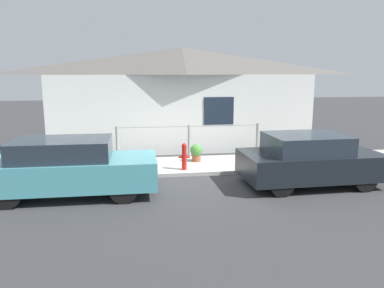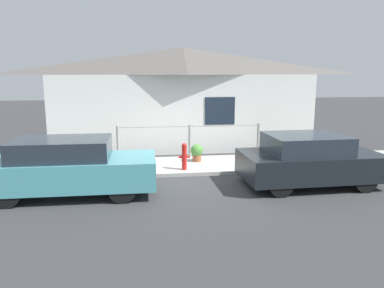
{
  "view_description": "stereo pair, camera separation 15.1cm",
  "coord_description": "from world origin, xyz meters",
  "px_view_note": "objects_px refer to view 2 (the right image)",
  "views": [
    {
      "loc": [
        -1.76,
        -10.36,
        3.02
      ],
      "look_at": [
        -0.16,
        0.3,
        0.9
      ],
      "focal_mm": 35.0,
      "sensor_mm": 36.0,
      "label": 1
    },
    {
      "loc": [
        -1.61,
        -10.38,
        3.02
      ],
      "look_at": [
        -0.16,
        0.3,
        0.9
      ],
      "focal_mm": 35.0,
      "sensor_mm": 36.0,
      "label": 2
    }
  ],
  "objects_px": {
    "potted_plant_near_hydrant": "(197,152)",
    "potted_plant_corner": "(273,145)",
    "potted_plant_by_fence": "(105,155)",
    "fire_hydrant": "(184,156)",
    "car_right": "(309,160)",
    "car_left": "(68,167)"
  },
  "relations": [
    {
      "from": "fire_hydrant",
      "to": "car_right",
      "type": "bearing_deg",
      "value": -27.6
    },
    {
      "from": "potted_plant_near_hydrant",
      "to": "potted_plant_by_fence",
      "type": "xyz_separation_m",
      "value": [
        -2.91,
        -0.09,
        0.02
      ]
    },
    {
      "from": "car_right",
      "to": "fire_hydrant",
      "type": "relative_size",
      "value": 4.5
    },
    {
      "from": "potted_plant_corner",
      "to": "potted_plant_near_hydrant",
      "type": "bearing_deg",
      "value": -172.22
    },
    {
      "from": "car_left",
      "to": "potted_plant_corner",
      "type": "relative_size",
      "value": 5.88
    },
    {
      "from": "car_right",
      "to": "potted_plant_corner",
      "type": "bearing_deg",
      "value": 86.51
    },
    {
      "from": "car_right",
      "to": "potted_plant_near_hydrant",
      "type": "height_order",
      "value": "car_right"
    },
    {
      "from": "car_right",
      "to": "potted_plant_by_fence",
      "type": "bearing_deg",
      "value": 153.88
    },
    {
      "from": "car_right",
      "to": "fire_hydrant",
      "type": "xyz_separation_m",
      "value": [
        -3.14,
        1.64,
        -0.16
      ]
    },
    {
      "from": "car_left",
      "to": "potted_plant_by_fence",
      "type": "xyz_separation_m",
      "value": [
        0.64,
        2.54,
        -0.28
      ]
    },
    {
      "from": "potted_plant_by_fence",
      "to": "car_right",
      "type": "bearing_deg",
      "value": -24.74
    },
    {
      "from": "car_right",
      "to": "potted_plant_corner",
      "type": "height_order",
      "value": "car_right"
    },
    {
      "from": "fire_hydrant",
      "to": "potted_plant_by_fence",
      "type": "distance_m",
      "value": 2.55
    },
    {
      "from": "fire_hydrant",
      "to": "potted_plant_by_fence",
      "type": "bearing_deg",
      "value": 159.23
    },
    {
      "from": "potted_plant_by_fence",
      "to": "potted_plant_corner",
      "type": "xyz_separation_m",
      "value": [
        5.63,
        0.46,
        0.07
      ]
    },
    {
      "from": "potted_plant_by_fence",
      "to": "potted_plant_near_hydrant",
      "type": "bearing_deg",
      "value": 1.76
    },
    {
      "from": "potted_plant_near_hydrant",
      "to": "potted_plant_by_fence",
      "type": "height_order",
      "value": "potted_plant_by_fence"
    },
    {
      "from": "potted_plant_corner",
      "to": "car_left",
      "type": "bearing_deg",
      "value": -154.41
    },
    {
      "from": "potted_plant_near_hydrant",
      "to": "potted_plant_by_fence",
      "type": "distance_m",
      "value": 2.91
    },
    {
      "from": "potted_plant_near_hydrant",
      "to": "potted_plant_corner",
      "type": "xyz_separation_m",
      "value": [
        2.72,
        0.37,
        0.09
      ]
    },
    {
      "from": "potted_plant_near_hydrant",
      "to": "potted_plant_corner",
      "type": "height_order",
      "value": "potted_plant_corner"
    },
    {
      "from": "potted_plant_near_hydrant",
      "to": "potted_plant_by_fence",
      "type": "relative_size",
      "value": 0.95
    }
  ]
}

